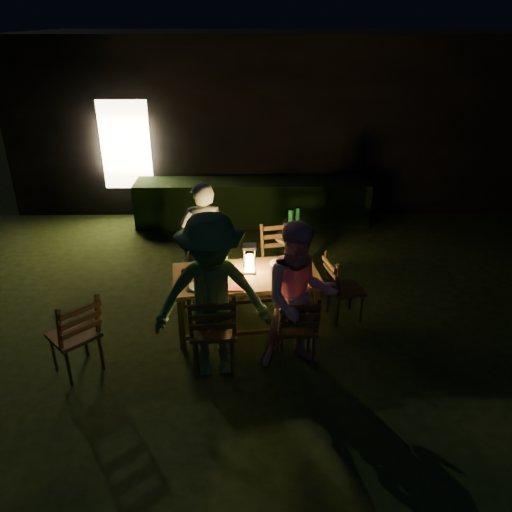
{
  "coord_description": "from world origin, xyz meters",
  "views": [
    {
      "loc": [
        -0.55,
        -4.88,
        3.47
      ],
      "look_at": [
        -0.48,
        0.59,
        0.83
      ],
      "focal_mm": 35.0,
      "sensor_mm": 36.0,
      "label": 1
    }
  ],
  "objects_px": {
    "person_house_side": "(204,241)",
    "lantern": "(250,260)",
    "side_table": "(293,241)",
    "bottle_bucket_b": "(297,224)",
    "chair_far_right": "(279,273)",
    "chair_near_left": "(214,343)",
    "chair_far_left": "(206,276)",
    "chair_near_right": "(296,339)",
    "bottle_table": "(225,265)",
    "chair_end": "(344,299)",
    "ice_bucket": "(294,228)",
    "person_opp_right": "(299,298)",
    "person_opp_left": "(212,298)",
    "bottle_bucket_a": "(291,226)",
    "dining_table": "(246,280)",
    "chair_spare": "(77,348)"
  },
  "relations": [
    {
      "from": "dining_table",
      "to": "bottle_bucket_a",
      "type": "xyz_separation_m",
      "value": [
        0.61,
        1.12,
        0.22
      ]
    },
    {
      "from": "bottle_bucket_a",
      "to": "chair_far_right",
      "type": "bearing_deg",
      "value": -120.35
    },
    {
      "from": "lantern",
      "to": "bottle_bucket_a",
      "type": "distance_m",
      "value": 1.21
    },
    {
      "from": "chair_far_right",
      "to": "ice_bucket",
      "type": "bearing_deg",
      "value": -135.33
    },
    {
      "from": "person_opp_left",
      "to": "bottle_bucket_b",
      "type": "height_order",
      "value": "person_opp_left"
    },
    {
      "from": "chair_near_left",
      "to": "person_house_side",
      "type": "xyz_separation_m",
      "value": [
        -0.21,
        1.58,
        0.49
      ]
    },
    {
      "from": "person_opp_right",
      "to": "lantern",
      "type": "distance_m",
      "value": 0.96
    },
    {
      "from": "chair_far_right",
      "to": "chair_near_left",
      "type": "bearing_deg",
      "value": 53.07
    },
    {
      "from": "chair_near_left",
      "to": "lantern",
      "type": "bearing_deg",
      "value": 62.14
    },
    {
      "from": "side_table",
      "to": "bottle_bucket_a",
      "type": "bearing_deg",
      "value": -141.34
    },
    {
      "from": "chair_spare",
      "to": "chair_near_right",
      "type": "bearing_deg",
      "value": -40.15
    },
    {
      "from": "side_table",
      "to": "bottle_bucket_b",
      "type": "height_order",
      "value": "bottle_bucket_b"
    },
    {
      "from": "chair_far_left",
      "to": "ice_bucket",
      "type": "xyz_separation_m",
      "value": [
        1.21,
        0.46,
        0.5
      ]
    },
    {
      "from": "chair_end",
      "to": "bottle_bucket_b",
      "type": "bearing_deg",
      "value": -167.08
    },
    {
      "from": "chair_end",
      "to": "person_house_side",
      "type": "bearing_deg",
      "value": -121.63
    },
    {
      "from": "chair_far_left",
      "to": "chair_far_right",
      "type": "distance_m",
      "value": 1.0
    },
    {
      "from": "ice_bucket",
      "to": "bottle_bucket_b",
      "type": "bearing_deg",
      "value": 38.66
    },
    {
      "from": "chair_far_left",
      "to": "chair_near_left",
      "type": "bearing_deg",
      "value": 84.51
    },
    {
      "from": "chair_near_right",
      "to": "person_opp_left",
      "type": "bearing_deg",
      "value": -171.48
    },
    {
      "from": "dining_table",
      "to": "person_opp_left",
      "type": "xyz_separation_m",
      "value": [
        -0.34,
        -0.87,
        0.27
      ]
    },
    {
      "from": "side_table",
      "to": "bottle_bucket_b",
      "type": "distance_m",
      "value": 0.25
    },
    {
      "from": "person_house_side",
      "to": "lantern",
      "type": "xyz_separation_m",
      "value": [
        0.6,
        -0.7,
        0.06
      ]
    },
    {
      "from": "chair_end",
      "to": "side_table",
      "type": "height_order",
      "value": "chair_end"
    },
    {
      "from": "chair_near_right",
      "to": "chair_end",
      "type": "height_order",
      "value": "chair_near_right"
    },
    {
      "from": "lantern",
      "to": "ice_bucket",
      "type": "height_order",
      "value": "lantern"
    },
    {
      "from": "chair_near_right",
      "to": "bottle_table",
      "type": "height_order",
      "value": "bottle_table"
    },
    {
      "from": "person_house_side",
      "to": "side_table",
      "type": "xyz_separation_m",
      "value": [
        1.21,
        0.41,
        -0.19
      ]
    },
    {
      "from": "chair_near_right",
      "to": "chair_far_right",
      "type": "height_order",
      "value": "chair_far_right"
    },
    {
      "from": "chair_near_right",
      "to": "chair_near_left",
      "type": "bearing_deg",
      "value": -174.53
    },
    {
      "from": "chair_far_right",
      "to": "bottle_bucket_a",
      "type": "relative_size",
      "value": 3.05
    },
    {
      "from": "chair_far_left",
      "to": "chair_far_right",
      "type": "height_order",
      "value": "chair_far_left"
    },
    {
      "from": "dining_table",
      "to": "person_opp_left",
      "type": "distance_m",
      "value": 0.97
    },
    {
      "from": "person_opp_right",
      "to": "bottle_bucket_a",
      "type": "height_order",
      "value": "person_opp_right"
    },
    {
      "from": "lantern",
      "to": "ice_bucket",
      "type": "relative_size",
      "value": 1.17
    },
    {
      "from": "chair_far_left",
      "to": "bottle_bucket_b",
      "type": "xyz_separation_m",
      "value": [
        1.26,
        0.5,
        0.55
      ]
    },
    {
      "from": "chair_far_left",
      "to": "person_house_side",
      "type": "distance_m",
      "value": 0.49
    },
    {
      "from": "lantern",
      "to": "bottle_table",
      "type": "bearing_deg",
      "value": -162.88
    },
    {
      "from": "person_opp_left",
      "to": "side_table",
      "type": "bearing_deg",
      "value": 56.28
    },
    {
      "from": "bottle_bucket_b",
      "to": "chair_spare",
      "type": "bearing_deg",
      "value": -140.4
    },
    {
      "from": "chair_far_left",
      "to": "chair_end",
      "type": "height_order",
      "value": "chair_far_left"
    },
    {
      "from": "chair_spare",
      "to": "bottle_table",
      "type": "height_order",
      "value": "chair_spare"
    },
    {
      "from": "chair_spare",
      "to": "ice_bucket",
      "type": "relative_size",
      "value": 3.34
    },
    {
      "from": "lantern",
      "to": "bottle_table",
      "type": "distance_m",
      "value": 0.3
    },
    {
      "from": "chair_end",
      "to": "person_opp_right",
      "type": "relative_size",
      "value": 0.54
    },
    {
      "from": "chair_far_left",
      "to": "bottle_bucket_b",
      "type": "distance_m",
      "value": 1.46
    },
    {
      "from": "chair_end",
      "to": "person_opp_right",
      "type": "distance_m",
      "value": 1.26
    },
    {
      "from": "chair_far_right",
      "to": "chair_end",
      "type": "xyz_separation_m",
      "value": [
        0.78,
        -0.67,
        -0.02
      ]
    },
    {
      "from": "bottle_table",
      "to": "side_table",
      "type": "xyz_separation_m",
      "value": [
        0.91,
        1.2,
        -0.23
      ]
    },
    {
      "from": "chair_near_right",
      "to": "chair_far_left",
      "type": "bearing_deg",
      "value": 125.59
    },
    {
      "from": "bottle_bucket_a",
      "to": "chair_near_right",
      "type": "bearing_deg",
      "value": -91.96
    }
  ]
}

